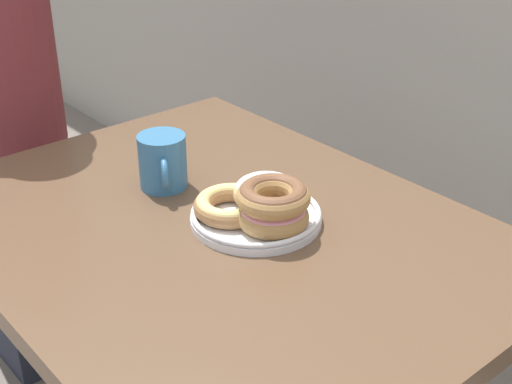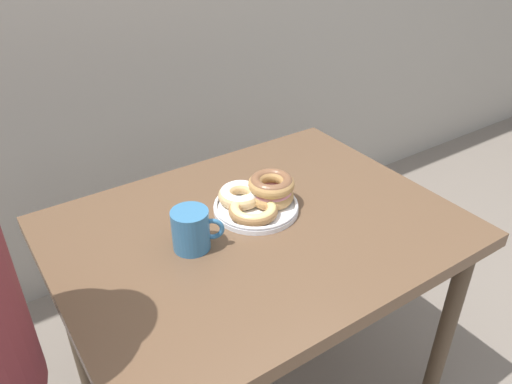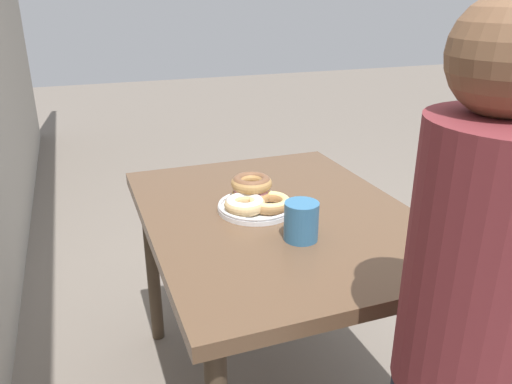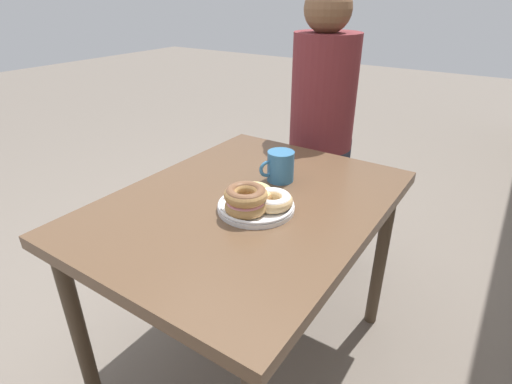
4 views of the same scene
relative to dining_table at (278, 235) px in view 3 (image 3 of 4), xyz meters
The scene contains 5 objects.
ground_plane 0.66m from the dining_table, 90.00° to the right, with size 14.00×14.00×0.00m, color #70665B.
dining_table is the anchor object (origin of this frame).
donut_plate 0.14m from the dining_table, 53.13° to the left, with size 0.25×0.25×0.09m.
coffee_mug 0.23m from the dining_table, behind, with size 0.12×0.09×0.11m.
person_figure 0.74m from the dining_table, behind, with size 0.32×0.29×1.34m.
Camera 3 is at (-1.28, 0.76, 1.33)m, focal length 35.00 mm.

